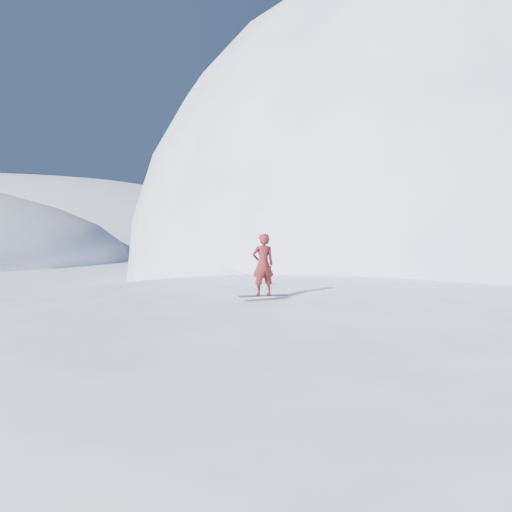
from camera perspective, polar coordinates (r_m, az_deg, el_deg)
The scene contains 9 objects.
ground at distance 14.69m, azimuth 9.39°, elevation -13.79°, with size 400.00×400.00×0.00m, color white.
near_ridge at distance 17.74m, azimuth 8.91°, elevation -10.85°, with size 36.00×28.00×4.80m, color white.
summit_peak at distance 47.77m, azimuth 22.93°, elevation -2.32°, with size 60.00×56.00×56.00m, color white.
peak_shoulder at distance 36.64m, azimuth 12.74°, elevation -3.71°, with size 28.00×24.00×18.00m, color white.
far_ridge_c at distance 128.04m, azimuth -27.52°, elevation 0.77°, with size 140.00×90.00×36.00m, color white.
wind_bumps at distance 16.45m, azimuth 4.82°, elevation -11.93°, with size 16.00×14.40×1.00m.
snowboard at distance 13.17m, azimuth 0.89°, elevation -4.96°, with size 1.43×0.27×0.02m, color black.
snowboarder at distance 13.07m, azimuth 0.89°, elevation -1.06°, with size 0.65×0.42×1.77m, color maroon.
board_tracks at distance 19.07m, azimuth -1.26°, elevation -2.46°, with size 1.36×5.96×0.04m.
Camera 1 is at (-5.10, -13.12, 4.23)m, focal length 32.00 mm.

